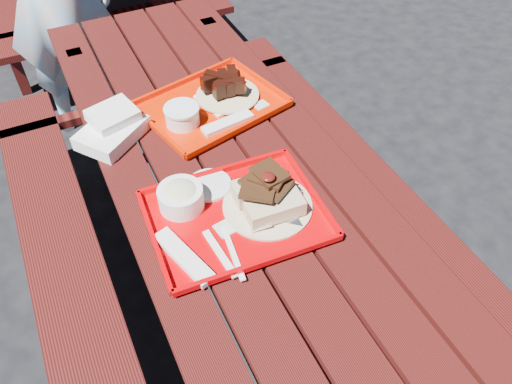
# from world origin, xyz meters

# --- Properties ---
(ground) EXTENTS (60.00, 60.00, 0.00)m
(ground) POSITION_xyz_m (0.00, 0.00, 0.00)
(ground) COLOR black
(ground) RESTS_ON ground
(picnic_table_near) EXTENTS (1.41, 2.40, 0.75)m
(picnic_table_near) POSITION_xyz_m (-0.00, 0.00, 0.56)
(picnic_table_near) COLOR #49120E
(picnic_table_near) RESTS_ON ground
(near_tray) EXTENTS (0.52, 0.42, 0.16)m
(near_tray) POSITION_xyz_m (-0.07, -0.14, 0.79)
(near_tray) COLOR #CC0005
(near_tray) RESTS_ON picnic_table_near
(far_tray) EXTENTS (0.54, 0.47, 0.08)m
(far_tray) POSITION_xyz_m (0.06, 0.35, 0.77)
(far_tray) COLOR red
(far_tray) RESTS_ON picnic_table_near
(white_cloth) EXTENTS (0.27, 0.26, 0.09)m
(white_cloth) POSITION_xyz_m (-0.29, 0.35, 0.79)
(white_cloth) COLOR white
(white_cloth) RESTS_ON picnic_table_near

